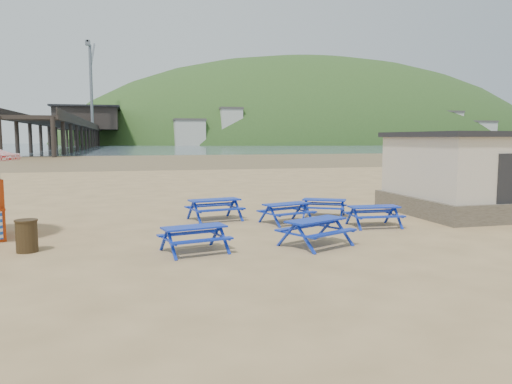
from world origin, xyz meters
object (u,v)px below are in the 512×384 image
object	(u,v)px
picnic_table_blue_b	(324,208)
litter_bin	(27,236)
amenity_block	(494,172)
picnic_table_blue_a	(215,210)

from	to	relation	value
picnic_table_blue_b	litter_bin	xyz separation A→B (m)	(-9.58, -3.51, 0.10)
amenity_block	litter_bin	bearing A→B (deg)	-169.78
picnic_table_blue_a	amenity_block	world-z (taller)	amenity_block
picnic_table_blue_b	litter_bin	bearing A→B (deg)	-130.72
litter_bin	picnic_table_blue_b	bearing A→B (deg)	20.14
picnic_table_blue_a	litter_bin	xyz separation A→B (m)	(-5.51, -3.76, 0.05)
picnic_table_blue_a	litter_bin	bearing A→B (deg)	-157.45
picnic_table_blue_a	picnic_table_blue_b	distance (m)	4.08
picnic_table_blue_b	amenity_block	world-z (taller)	amenity_block
picnic_table_blue_a	amenity_block	xyz separation A→B (m)	(10.98, -0.79, 1.19)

